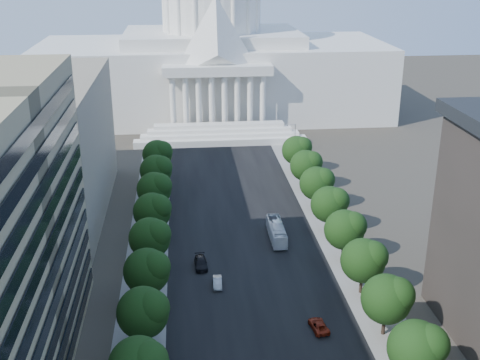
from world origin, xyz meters
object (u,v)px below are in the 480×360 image
object	(u,v)px
city_bus	(276,231)
car_dark_b	(201,263)
car_silver	(217,282)
car_red	(319,326)

from	to	relation	value
city_bus	car_dark_b	bearing A→B (deg)	-146.50
car_silver	car_red	size ratio (longest dim) A/B	0.88
car_silver	car_red	xyz separation A→B (m)	(14.72, -14.41, -0.03)
car_silver	city_bus	bearing A→B (deg)	54.61
car_dark_b	city_bus	distance (m)	18.78
car_red	city_bus	xyz separation A→B (m)	(-1.60, 31.72, 0.97)
car_red	car_silver	bearing A→B (deg)	-52.16
car_red	car_dark_b	xyz separation A→B (m)	(-17.33, 21.51, 0.13)
car_red	car_dark_b	distance (m)	27.62
car_red	car_dark_b	bearing A→B (deg)	-58.89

